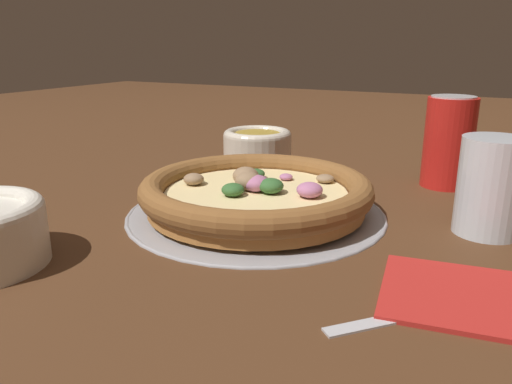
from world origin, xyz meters
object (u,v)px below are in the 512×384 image
fork (447,307)px  napkin (492,298)px  drinking_cup (491,186)px  bowl_near (257,146)px  beverage_can (449,142)px  pizza_tray (256,211)px  pizza (256,192)px

fork → napkin: bearing=-6.3°
napkin → fork: napkin is taller
drinking_cup → napkin: (-0.01, 0.16, -0.05)m
bowl_near → napkin: bowl_near is taller
napkin → beverage_can: size_ratio=1.44×
pizza_tray → drinking_cup: drinking_cup is taller
pizza → beverage_can: beverage_can is taller
drinking_cup → fork: drinking_cup is taller
pizza_tray → bowl_near: (0.11, -0.22, 0.03)m
drinking_cup → napkin: bearing=95.0°
pizza → fork: bearing=150.8°
fork → beverage_can: bearing=50.8°
drinking_cup → pizza: bearing=13.1°
pizza → bowl_near: bearing=-63.5°
beverage_can → fork: bearing=97.5°
napkin → fork: 0.04m
pizza → napkin: size_ratio=1.50×
pizza_tray → bowl_near: 0.24m
pizza → beverage_can: size_ratio=2.16×
pizza_tray → beverage_can: bearing=-128.6°
bowl_near → napkin: size_ratio=0.61×
napkin → pizza: bearing=-21.6°
fork → beverage_can: 0.36m
pizza_tray → drinking_cup: (-0.24, -0.06, 0.05)m
pizza_tray → pizza: 0.02m
pizza_tray → drinking_cup: size_ratio=2.95×
pizza_tray → fork: 0.26m
fork → beverage_can: (0.05, -0.35, 0.06)m
fork → pizza: bearing=104.0°
pizza_tray → fork: pizza_tray is taller
pizza_tray → pizza: (0.00, -0.00, 0.02)m
pizza → beverage_can: 0.29m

